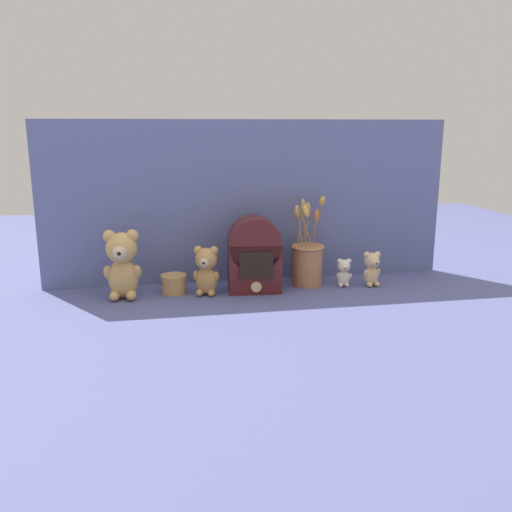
% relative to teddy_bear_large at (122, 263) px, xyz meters
% --- Properties ---
extents(ground_plane, '(4.00, 4.00, 0.00)m').
position_rel_teddy_bear_large_xyz_m(ground_plane, '(0.47, -0.01, -0.13)').
color(ground_plane, '#4C5184').
extents(backdrop_wall, '(1.55, 0.02, 0.61)m').
position_rel_teddy_bear_large_xyz_m(backdrop_wall, '(0.47, 0.16, 0.18)').
color(backdrop_wall, slate).
rests_on(backdrop_wall, ground).
extents(teddy_bear_large, '(0.13, 0.12, 0.24)m').
position_rel_teddy_bear_large_xyz_m(teddy_bear_large, '(0.00, 0.00, 0.00)').
color(teddy_bear_large, tan).
rests_on(teddy_bear_large, ground).
extents(teddy_bear_medium, '(0.10, 0.09, 0.18)m').
position_rel_teddy_bear_large_xyz_m(teddy_bear_medium, '(0.29, -0.01, -0.03)').
color(teddy_bear_medium, tan).
rests_on(teddy_bear_medium, ground).
extents(teddy_bear_small, '(0.07, 0.07, 0.13)m').
position_rel_teddy_bear_large_xyz_m(teddy_bear_small, '(0.91, -0.01, -0.06)').
color(teddy_bear_small, '#DBBC84').
rests_on(teddy_bear_small, ground).
extents(teddy_bear_tiny, '(0.06, 0.05, 0.11)m').
position_rel_teddy_bear_large_xyz_m(teddy_bear_tiny, '(0.80, -0.00, -0.07)').
color(teddy_bear_tiny, beige).
rests_on(teddy_bear_tiny, ground).
extents(flower_vase, '(0.15, 0.15, 0.33)m').
position_rel_teddy_bear_large_xyz_m(flower_vase, '(0.67, 0.05, -0.03)').
color(flower_vase, '#AD7047').
rests_on(flower_vase, ground).
extents(vintage_radio, '(0.20, 0.14, 0.27)m').
position_rel_teddy_bear_large_xyz_m(vintage_radio, '(0.46, 0.01, 0.01)').
color(vintage_radio, '#4C1919').
rests_on(vintage_radio, ground).
extents(decorative_tin_tall, '(0.09, 0.09, 0.07)m').
position_rel_teddy_bear_large_xyz_m(decorative_tin_tall, '(0.17, 0.03, -0.09)').
color(decorative_tin_tall, tan).
rests_on(decorative_tin_tall, ground).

